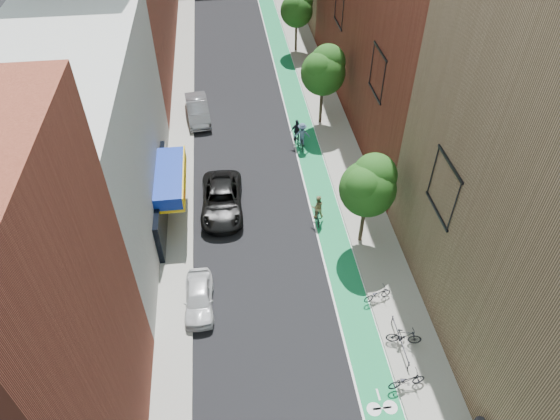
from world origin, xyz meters
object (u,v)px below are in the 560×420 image
object	(u,v)px
parked_car_black	(222,200)
parked_car_silver	(198,110)
cyclist_lane_mid	(297,134)
cyclist_lane_near	(317,211)
parked_car_white	(199,298)
cyclist_lane_far	(302,137)

from	to	relation	value
parked_car_black	parked_car_silver	world-z (taller)	parked_car_silver
parked_car_black	cyclist_lane_mid	bearing A→B (deg)	50.91
cyclist_lane_near	cyclist_lane_mid	world-z (taller)	cyclist_lane_mid
parked_car_white	cyclist_lane_mid	bearing A→B (deg)	63.01
parked_car_black	parked_car_silver	size ratio (longest dim) A/B	1.17
cyclist_lane_mid	cyclist_lane_near	bearing A→B (deg)	77.18
parked_car_silver	cyclist_lane_near	world-z (taller)	cyclist_lane_near
parked_car_white	cyclist_lane_near	bearing A→B (deg)	38.08
cyclist_lane_near	cyclist_lane_mid	distance (m)	8.99
cyclist_lane_near	cyclist_lane_far	xyz separation A→B (m)	(0.31, 8.43, 0.17)
parked_car_silver	cyclist_lane_mid	distance (m)	9.18
parked_car_silver	cyclist_lane_far	bearing A→B (deg)	-39.45
parked_car_silver	cyclist_lane_far	distance (m)	9.74
parked_car_white	cyclist_lane_mid	xyz separation A→B (m)	(7.80, 14.99, 0.24)
parked_car_white	cyclist_lane_far	world-z (taller)	cyclist_lane_far
cyclist_lane_near	parked_car_white	bearing A→B (deg)	38.16
parked_car_silver	cyclist_lane_far	size ratio (longest dim) A/B	2.28
parked_car_white	cyclist_lane_far	bearing A→B (deg)	61.18
parked_car_black	cyclist_lane_near	size ratio (longest dim) A/B	2.84
cyclist_lane_near	cyclist_lane_far	distance (m)	8.44
parked_car_white	parked_car_black	xyz separation A→B (m)	(1.60, 7.95, 0.15)
parked_car_silver	cyclist_lane_mid	size ratio (longest dim) A/B	2.30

